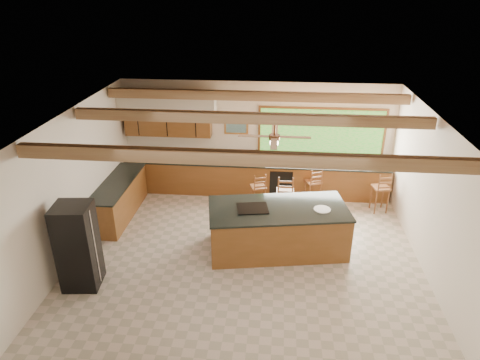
{
  "coord_description": "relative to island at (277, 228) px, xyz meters",
  "views": [
    {
      "loc": [
        0.57,
        -7.65,
        5.32
      ],
      "look_at": [
        -0.22,
        0.8,
        1.36
      ],
      "focal_mm": 32.0,
      "sensor_mm": 36.0,
      "label": 1
    }
  ],
  "objects": [
    {
      "name": "room_shell",
      "position": [
        -0.81,
        0.41,
        1.71
      ],
      "size": [
        7.27,
        6.54,
        3.02
      ],
      "color": "white",
      "rests_on": "ground"
    },
    {
      "name": "bar_stool_c",
      "position": [
        0.88,
        2.15,
        0.1
      ],
      "size": [
        0.48,
        0.48,
        1.03
      ],
      "rotation": [
        0.0,
        0.0,
        0.38
      ],
      "color": "brown",
      "rests_on": "ground"
    },
    {
      "name": "bar_stool_b",
      "position": [
        0.16,
        1.29,
        0.19
      ],
      "size": [
        0.43,
        0.43,
        1.18
      ],
      "rotation": [
        0.0,
        0.0,
        -0.0
      ],
      "color": "brown",
      "rests_on": "ground"
    },
    {
      "name": "refrigerator",
      "position": [
        -3.69,
        -1.55,
        0.34
      ],
      "size": [
        0.73,
        0.71,
        1.7
      ],
      "rotation": [
        0.0,
        0.0,
        0.1
      ],
      "color": "black",
      "rests_on": "ground"
    },
    {
      "name": "bar_stool_a",
      "position": [
        -0.52,
        1.75,
        0.08
      ],
      "size": [
        0.46,
        0.46,
        1.0
      ],
      "rotation": [
        0.0,
        0.0,
        0.34
      ],
      "color": "brown",
      "rests_on": "ground"
    },
    {
      "name": "island",
      "position": [
        0.0,
        0.0,
        0.0
      ],
      "size": [
        3.1,
        1.85,
        1.03
      ],
      "rotation": [
        0.0,
        0.0,
        0.17
      ],
      "color": "brown",
      "rests_on": "ground"
    },
    {
      "name": "bar_stool_d",
      "position": [
        2.54,
        1.88,
        0.14
      ],
      "size": [
        0.46,
        0.46,
        1.09
      ],
      "rotation": [
        0.0,
        0.0,
        0.21
      ],
      "color": "brown",
      "rests_on": "ground"
    },
    {
      "name": "ground",
      "position": [
        -0.64,
        -0.25,
        -0.51
      ],
      "size": [
        7.2,
        7.2,
        0.0
      ],
      "primitive_type": "plane",
      "color": "beige",
      "rests_on": "ground"
    },
    {
      "name": "counter_run",
      "position": [
        -1.46,
        2.27,
        -0.04
      ],
      "size": [
        7.12,
        3.1,
        1.22
      ],
      "color": "brown",
      "rests_on": "ground"
    }
  ]
}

